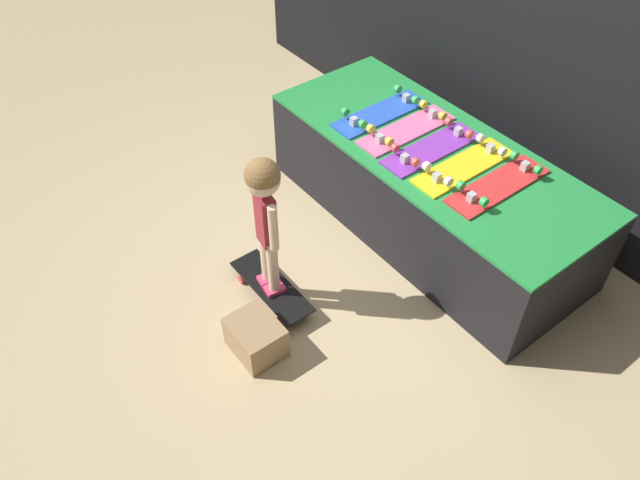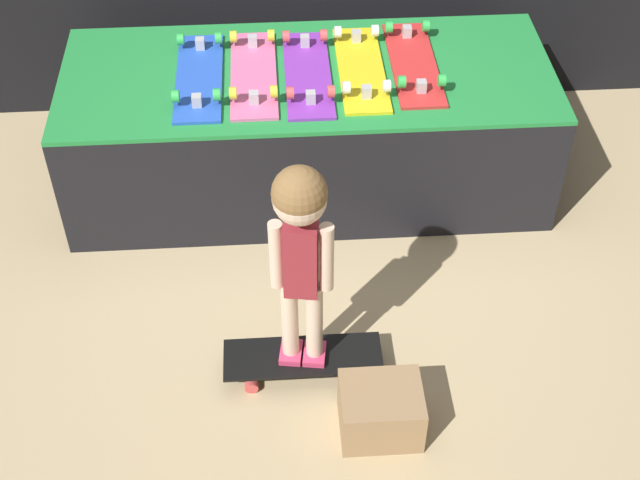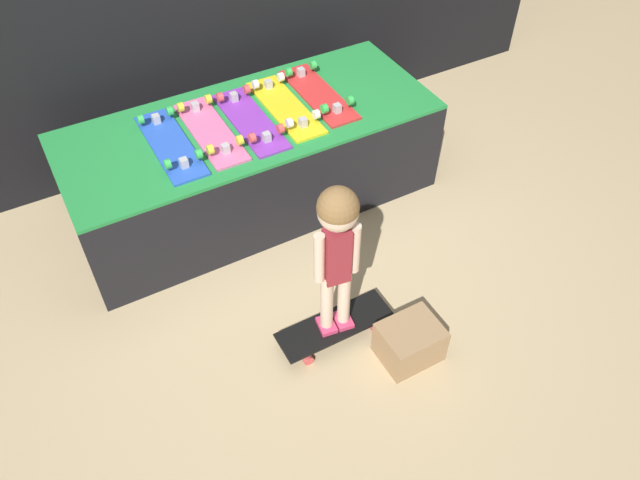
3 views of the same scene
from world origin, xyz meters
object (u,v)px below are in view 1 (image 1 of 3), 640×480
Objects in this scene: child at (265,203)px; storage_box at (256,337)px; skateboard_yellow_on_rack at (464,165)px; skateboard_red_on_rack at (498,184)px; skateboard_blue_on_rack at (380,112)px; skateboard_pink_on_rack at (406,129)px; skateboard_purple_on_rack at (432,148)px; skateboard_on_floor at (272,287)px.

storage_box is (0.27, -0.28, -0.63)m from child.
skateboard_yellow_on_rack is 0.24m from skateboard_red_on_rack.
child is at bearing 133.30° from storage_box.
skateboard_yellow_on_rack is (0.71, 0.02, 0.00)m from skateboard_blue_on_rack.
skateboard_yellow_on_rack is at bearing 1.20° from skateboard_pink_on_rack.
skateboard_purple_on_rack is 0.24m from skateboard_yellow_on_rack.
skateboard_pink_on_rack and skateboard_red_on_rack have the same top height.
skateboard_pink_on_rack is at bearing -177.09° from skateboard_red_on_rack.
skateboard_purple_on_rack is (0.47, -0.01, 0.00)m from skateboard_blue_on_rack.
skateboard_red_on_rack is at bearing 2.59° from skateboard_blue_on_rack.
skateboard_pink_on_rack is 1.16m from child.
skateboard_yellow_on_rack is at bearing -173.68° from skateboard_red_on_rack.
skateboard_red_on_rack is 1.31m from child.
skateboard_blue_on_rack is 1.11× the size of skateboard_on_floor.
skateboard_blue_on_rack is at bearing 179.07° from skateboard_purple_on_rack.
skateboard_blue_on_rack and skateboard_red_on_rack have the same top height.
skateboard_red_on_rack is at bearing 78.77° from storage_box.
skateboard_pink_on_rack is 2.29× the size of storage_box.
skateboard_blue_on_rack is 1.32m from skateboard_on_floor.
storage_box is at bearing -65.46° from skateboard_blue_on_rack.
storage_box is (-0.06, -1.44, -0.52)m from skateboard_yellow_on_rack.
child reaches higher than skateboard_on_floor.
child reaches higher than storage_box.
skateboard_pink_on_rack reaches higher than storage_box.
skateboard_yellow_on_rack is 1.00× the size of skateboard_red_on_rack.
skateboard_blue_on_rack reaches higher than skateboard_on_floor.
skateboard_pink_on_rack reaches higher than skateboard_on_floor.
child is (0.38, -1.14, 0.10)m from skateboard_blue_on_rack.
child is (-0.56, -1.18, 0.10)m from skateboard_red_on_rack.
skateboard_blue_on_rack is at bearing -178.66° from skateboard_yellow_on_rack.
skateboard_blue_on_rack is 1.00× the size of skateboard_red_on_rack.
skateboard_pink_on_rack is 0.74× the size of child.
child is 3.10× the size of storage_box.
skateboard_red_on_rack is (0.71, 0.04, 0.00)m from skateboard_pink_on_rack.
child is at bearing -82.67° from skateboard_pink_on_rack.
skateboard_yellow_on_rack is (0.47, 0.01, 0.00)m from skateboard_pink_on_rack.
child is at bearing -71.44° from skateboard_blue_on_rack.
child reaches higher than skateboard_pink_on_rack.
skateboard_pink_on_rack is 0.71m from skateboard_red_on_rack.
child is at bearing -105.61° from skateboard_yellow_on_rack.
skateboard_pink_on_rack is 1.58m from storage_box.
child is (0.15, -1.15, 0.10)m from skateboard_pink_on_rack.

